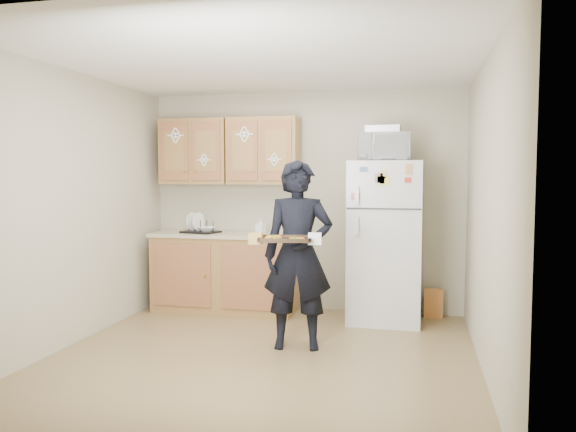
{
  "coord_description": "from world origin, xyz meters",
  "views": [
    {
      "loc": [
        1.27,
        -4.55,
        1.55
      ],
      "look_at": [
        0.12,
        0.45,
        1.18
      ],
      "focal_mm": 35.0,
      "sensor_mm": 36.0,
      "label": 1
    }
  ],
  "objects_px": {
    "baking_tray": "(285,240)",
    "microwave": "(383,147)",
    "person": "(298,255)",
    "refrigerator": "(385,242)",
    "dish_rack": "(201,226)"
  },
  "relations": [
    {
      "from": "baking_tray",
      "to": "microwave",
      "type": "height_order",
      "value": "microwave"
    },
    {
      "from": "person",
      "to": "microwave",
      "type": "relative_size",
      "value": 3.21
    },
    {
      "from": "refrigerator",
      "to": "microwave",
      "type": "relative_size",
      "value": 3.24
    },
    {
      "from": "person",
      "to": "refrigerator",
      "type": "bearing_deg",
      "value": 48.47
    },
    {
      "from": "microwave",
      "to": "dish_rack",
      "type": "xyz_separation_m",
      "value": [
        -2.04,
        0.03,
        -0.87
      ]
    },
    {
      "from": "person",
      "to": "dish_rack",
      "type": "bearing_deg",
      "value": 131.79
    },
    {
      "from": "microwave",
      "to": "refrigerator",
      "type": "bearing_deg",
      "value": 54.07
    },
    {
      "from": "refrigerator",
      "to": "baking_tray",
      "type": "height_order",
      "value": "refrigerator"
    },
    {
      "from": "baking_tray",
      "to": "dish_rack",
      "type": "height_order",
      "value": "dish_rack"
    },
    {
      "from": "person",
      "to": "dish_rack",
      "type": "distance_m",
      "value": 1.76
    },
    {
      "from": "microwave",
      "to": "dish_rack",
      "type": "height_order",
      "value": "microwave"
    },
    {
      "from": "baking_tray",
      "to": "refrigerator",
      "type": "bearing_deg",
      "value": 52.6
    },
    {
      "from": "baking_tray",
      "to": "dish_rack",
      "type": "xyz_separation_m",
      "value": [
        -1.32,
        1.39,
        -0.03
      ]
    },
    {
      "from": "refrigerator",
      "to": "person",
      "type": "height_order",
      "value": "refrigerator"
    },
    {
      "from": "dish_rack",
      "to": "refrigerator",
      "type": "bearing_deg",
      "value": 0.68
    }
  ]
}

